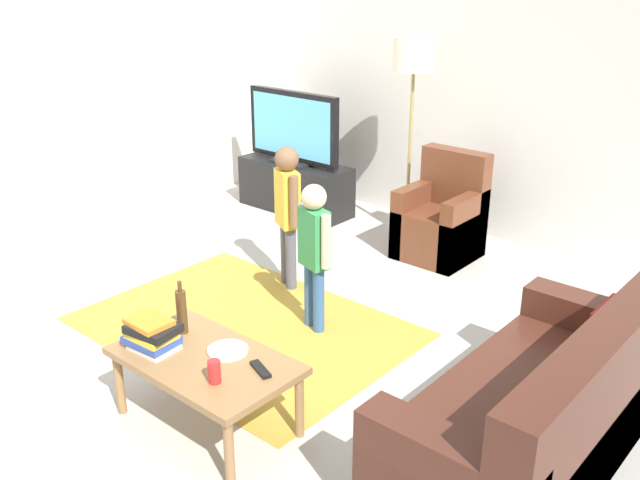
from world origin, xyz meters
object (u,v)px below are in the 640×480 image
Objects in this scene: couch at (544,419)px; coffee_table at (205,365)px; floor_lamp at (414,65)px; plate at (228,350)px; tv_stand at (295,187)px; tv at (293,128)px; child_center at (314,244)px; bottle at (182,311)px; armchair at (443,222)px; tv_remote at (261,369)px; soda_can at (214,372)px; book_stack at (152,334)px; child_near_tv at (287,204)px.

couch is 1.75m from coffee_table.
plate is (0.85, -2.96, -1.12)m from floor_lamp.
tv_stand is 0.60m from tv.
coffee_table is (-1.53, -0.85, 0.08)m from couch.
floor_lamp is at bearing 7.87° from tv.
child_center is 1.10m from bottle.
armchair reaches higher than coffee_table.
plate reaches higher than tv_remote.
armchair is 2.80m from plate.
tv_remote is at bearing 65.56° from soda_can.
bottle is at bearing -91.25° from child_center.
couch reaches higher than book_stack.
coffee_table is at bearing 22.99° from book_stack.
armchair reaches higher than plate.
tv is 3.52× the size of book_stack.
tv is 3.47× the size of bottle.
armchair is at bearing 99.94° from soda_can.
coffee_table is at bearing -83.93° from armchair.
book_stack is (-0.28, -0.12, 0.13)m from coffee_table.
floor_lamp is (1.25, 0.15, 1.30)m from tv_stand.
tv_remote reaches higher than coffee_table.
child_center reaches higher than tv_remote.
floor_lamp is at bearing 136.22° from couch.
tv_stand is at bearing 120.10° from book_stack.
coffee_table is at bearing -55.01° from tv_stand.
armchair is 2.84× the size of bottle.
book_stack reaches higher than coffee_table.
soda_can is (1.02, -3.20, -1.06)m from floor_lamp.
book_stack is at bearing 180.00° from soda_can.
tv_remote is at bearing -61.47° from child_center.
coffee_table is at bearing -112.73° from plate.
couch is 1.43m from tv_remote.
couch is 2.07m from book_stack.
book_stack is (1.77, -3.03, -0.34)m from tv.
couch is 1.64m from soda_can.
couch reaches higher than coffee_table.
soda_can is (0.50, -1.32, -0.15)m from child_center.
child_center is at bearing 88.75° from bottle.
tv_remote is at bearing -148.24° from couch.
child_center is at bearing -44.34° from tv_stand.
child_center is 3.33× the size of book_stack.
couch is (3.58, -2.08, 0.05)m from tv_stand.
child_near_tv is 1.81m from book_stack.
armchair is at bearing -21.16° from floor_lamp.
bottle reaches higher than book_stack.
tv_stand is 0.67× the size of floor_lamp.
soda_can is at bearing -53.15° from tv.
coffee_table is 0.14m from plate.
bottle is 1.44× the size of plate.
child_center is 1.41m from soda_can.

